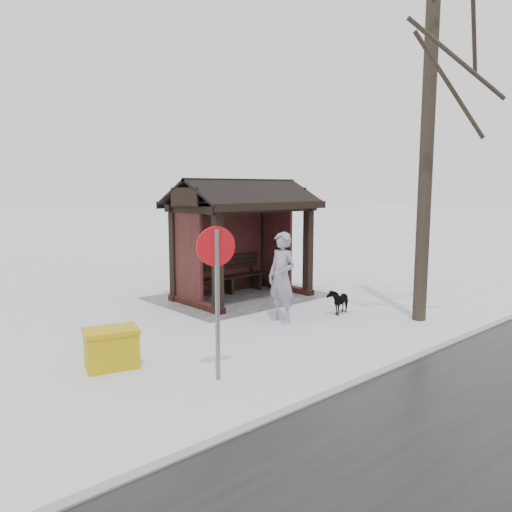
# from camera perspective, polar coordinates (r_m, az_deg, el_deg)

# --- Properties ---
(ground) EXTENTS (120.00, 120.00, 0.00)m
(ground) POSITION_cam_1_polar(r_m,az_deg,el_deg) (13.10, -1.49, -4.82)
(ground) COLOR silver
(ground) RESTS_ON ground
(kerb) EXTENTS (120.00, 0.15, 0.06)m
(kerb) POSITION_cam_1_polar(r_m,az_deg,el_deg) (9.71, 20.27, -9.81)
(kerb) COLOR gray
(kerb) RESTS_ON ground
(trampled_patch) EXTENTS (4.20, 3.20, 0.02)m
(trampled_patch) POSITION_cam_1_polar(r_m,az_deg,el_deg) (13.25, -2.05, -4.64)
(trampled_patch) COLOR gray
(trampled_patch) RESTS_ON ground
(bus_shelter) EXTENTS (3.60, 2.40, 3.09)m
(bus_shelter) POSITION_cam_1_polar(r_m,az_deg,el_deg) (12.92, -1.98, 4.71)
(bus_shelter) COLOR #341913
(bus_shelter) RESTS_ON ground
(tree_near) EXTENTS (3.42, 3.42, 9.03)m
(tree_near) POSITION_cam_1_polar(r_m,az_deg,el_deg) (11.68, 19.51, 23.75)
(tree_near) COLOR black
(tree_near) RESTS_ON ground
(pedestrian) EXTENTS (0.47, 0.71, 1.94)m
(pedestrian) POSITION_cam_1_polar(r_m,az_deg,el_deg) (10.65, 2.96, -2.45)
(pedestrian) COLOR gray
(pedestrian) RESTS_ON ground
(dog) EXTENTS (0.75, 0.48, 0.58)m
(dog) POSITION_cam_1_polar(r_m,az_deg,el_deg) (11.63, 9.42, -5.08)
(dog) COLOR black
(dog) RESTS_ON ground
(grit_bin) EXTENTS (0.96, 0.78, 0.65)m
(grit_bin) POSITION_cam_1_polar(r_m,az_deg,el_deg) (8.43, -16.19, -10.06)
(grit_bin) COLOR #BF9A0B
(grit_bin) RESTS_ON ground
(road_sign) EXTENTS (0.57, 0.21, 2.32)m
(road_sign) POSITION_cam_1_polar(r_m,az_deg,el_deg) (7.33, -4.56, -1.61)
(road_sign) COLOR slate
(road_sign) RESTS_ON ground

